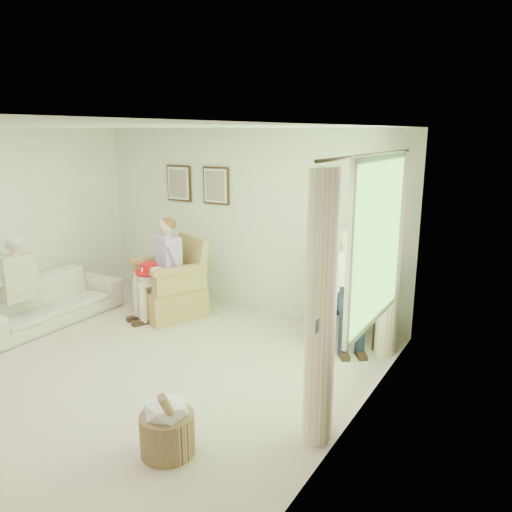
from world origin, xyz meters
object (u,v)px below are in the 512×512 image
at_px(person_dark, 343,279).
at_px(red_hat, 149,269).
at_px(wicker_armchair, 171,291).
at_px(person_sofa, 13,280).
at_px(hatbox, 167,425).
at_px(person_wicker, 163,261).
at_px(sofa, 45,301).
at_px(wood_armchair, 347,296).

xyz_separation_m(person_dark, red_hat, (-2.57, -0.60, -0.10)).
distance_m(wicker_armchair, person_sofa, 2.04).
bearing_deg(person_sofa, hatbox, 83.52).
xyz_separation_m(person_wicker, person_sofa, (-1.27, -1.41, -0.09)).
xyz_separation_m(sofa, person_wicker, (1.27, 0.99, 0.51)).
distance_m(sofa, person_dark, 4.02).
distance_m(person_sofa, red_hat, 1.69).
xyz_separation_m(wood_armchair, person_wicker, (-2.46, -0.60, 0.25)).
distance_m(wicker_armchair, hatbox, 3.24).
bearing_deg(red_hat, hatbox, -45.07).
distance_m(wicker_armchair, sofa, 1.70).
bearing_deg(wood_armchair, hatbox, -133.70).
relative_size(red_hat, hatbox, 0.55).
distance_m(wood_armchair, hatbox, 2.99).
height_order(person_dark, red_hat, person_dark).
bearing_deg(wood_armchair, person_dark, -125.92).
distance_m(sofa, red_hat, 1.48).
bearing_deg(red_hat, person_dark, 13.21).
xyz_separation_m(wicker_armchair, person_sofa, (-1.27, -1.55, 0.37)).
relative_size(wood_armchair, red_hat, 2.90).
relative_size(wood_armchair, person_sofa, 0.82).
distance_m(person_sofa, hatbox, 3.49).
distance_m(wicker_armchair, wood_armchair, 2.51).
xyz_separation_m(wicker_armchair, person_wicker, (0.00, -0.15, 0.46)).
distance_m(wood_armchair, red_hat, 2.69).
relative_size(person_wicker, red_hat, 3.86).
height_order(wicker_armchair, person_wicker, person_wicker).
height_order(wicker_armchair, sofa, wicker_armchair).
bearing_deg(sofa, wicker_armchair, -48.25).
distance_m(wood_armchair, person_wicker, 2.54).
xyz_separation_m(wood_armchair, hatbox, (-0.40, -2.95, -0.31)).
xyz_separation_m(wicker_armchair, hatbox, (2.06, -2.50, -0.10)).
bearing_deg(hatbox, red_hat, 134.93).
bearing_deg(sofa, wood_armchair, -67.00).
bearing_deg(wood_armchair, sofa, 167.08).
distance_m(red_hat, hatbox, 3.10).
height_order(person_wicker, red_hat, person_wicker).
height_order(wood_armchair, hatbox, wood_armchair).
bearing_deg(person_sofa, red_hat, 145.98).
relative_size(person_sofa, hatbox, 1.94).
relative_size(wicker_armchair, wood_armchair, 1.06).
height_order(wicker_armchair, red_hat, wicker_armchair).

